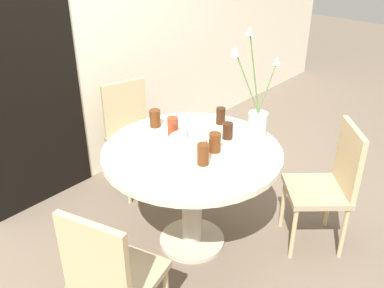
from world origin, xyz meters
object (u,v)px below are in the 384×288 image
(drink_glass_0, at_px, (228,131))
(chair_right_flank, at_px, (131,130))
(side_plate, at_px, (147,157))
(chair_far_back, at_px, (110,274))
(drink_glass_4, at_px, (155,118))
(chair_near_front, at_px, (330,181))
(flower_vase, at_px, (256,118))
(birthday_cake, at_px, (188,143))
(drink_glass_3, at_px, (173,127))
(drink_glass_5, at_px, (203,154))
(drink_glass_2, at_px, (221,116))
(drink_glass_1, at_px, (215,142))

(drink_glass_0, bearing_deg, chair_right_flank, 91.70)
(side_plate, bearing_deg, chair_far_back, -148.34)
(side_plate, xyz_separation_m, drink_glass_4, (0.34, 0.28, 0.06))
(chair_near_front, distance_m, flower_vase, 0.67)
(flower_vase, xyz_separation_m, drink_glass_4, (-0.28, 0.66, -0.11))
(chair_far_back, xyz_separation_m, birthday_cake, (0.88, 0.28, 0.29))
(chair_far_back, xyz_separation_m, drink_glass_3, (0.95, 0.47, 0.32))
(side_plate, relative_size, drink_glass_5, 1.53)
(chair_right_flank, relative_size, chair_far_back, 1.00)
(chair_near_front, distance_m, drink_glass_2, 0.87)
(drink_glass_1, xyz_separation_m, drink_glass_5, (-0.17, -0.05, 0.00))
(side_plate, height_order, drink_glass_5, drink_glass_5)
(drink_glass_2, distance_m, drink_glass_5, 0.59)
(flower_vase, xyz_separation_m, drink_glass_1, (-0.28, 0.11, -0.11))
(flower_vase, bearing_deg, chair_right_flank, 95.79)
(birthday_cake, relative_size, drink_glass_0, 2.19)
(chair_near_front, bearing_deg, drink_glass_5, -78.14)
(chair_right_flank, xyz_separation_m, flower_vase, (0.12, -1.14, 0.42))
(chair_right_flank, height_order, chair_far_back, same)
(chair_right_flank, bearing_deg, drink_glass_5, -92.15)
(side_plate, xyz_separation_m, drink_glass_0, (0.54, -0.22, 0.05))
(flower_vase, distance_m, drink_glass_2, 0.37)
(side_plate, xyz_separation_m, drink_glass_3, (0.31, 0.08, 0.06))
(drink_glass_4, bearing_deg, drink_glass_2, -42.59)
(chair_near_front, bearing_deg, chair_far_back, -58.46)
(drink_glass_1, bearing_deg, drink_glass_2, 33.21)
(flower_vase, relative_size, drink_glass_1, 6.01)
(chair_near_front, bearing_deg, drink_glass_0, -102.61)
(chair_right_flank, relative_size, flower_vase, 1.19)
(birthday_cake, height_order, drink_glass_4, birthday_cake)
(chair_right_flank, xyz_separation_m, drink_glass_4, (-0.17, -0.47, 0.31))
(flower_vase, bearing_deg, drink_glass_2, 79.31)
(chair_far_back, distance_m, drink_glass_4, 1.23)
(drink_glass_0, bearing_deg, drink_glass_3, 127.26)
(chair_near_front, bearing_deg, drink_glass_4, -106.25)
(drink_glass_3, bearing_deg, side_plate, -165.92)
(drink_glass_4, xyz_separation_m, drink_glass_5, (-0.17, -0.59, 0.01))
(chair_near_front, height_order, drink_glass_2, chair_near_front)
(chair_far_back, bearing_deg, drink_glass_4, -71.05)
(drink_glass_4, height_order, drink_glass_5, drink_glass_5)
(side_plate, bearing_deg, chair_right_flank, 56.06)
(drink_glass_1, height_order, drink_glass_5, drink_glass_5)
(drink_glass_1, relative_size, drink_glass_3, 0.91)
(chair_right_flank, xyz_separation_m, drink_glass_0, (0.03, -0.97, 0.31))
(drink_glass_0, height_order, drink_glass_4, drink_glass_4)
(side_plate, xyz_separation_m, drink_glass_2, (0.69, -0.04, 0.06))
(drink_glass_3, bearing_deg, birthday_cake, -108.82)
(chair_right_flank, xyz_separation_m, drink_glass_3, (-0.20, -0.68, 0.32))
(drink_glass_4, bearing_deg, chair_far_back, -145.45)
(drink_glass_2, bearing_deg, drink_glass_5, -152.04)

